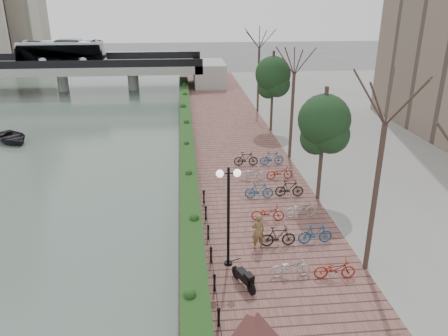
{
  "coord_description": "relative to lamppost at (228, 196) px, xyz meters",
  "views": [
    {
      "loc": [
        0.41,
        -13.33,
        11.36
      ],
      "look_at": [
        2.68,
        10.5,
        2.0
      ],
      "focal_mm": 35.0,
      "sensor_mm": 36.0,
      "label": 1
    }
  ],
  "objects": [
    {
      "name": "hedge",
      "position": [
        -1.53,
        17.18,
        -3.0
      ],
      "size": [
        1.1,
        56.0,
        0.6
      ],
      "primitive_type": "cube",
      "color": "#1F3D16",
      "rests_on": "promenade"
    },
    {
      "name": "promenade",
      "position": [
        1.87,
        14.68,
        -3.55
      ],
      "size": [
        8.0,
        75.0,
        0.5
      ],
      "primitive_type": "cube",
      "color": "brown",
      "rests_on": "ground"
    },
    {
      "name": "ground",
      "position": [
        -2.13,
        -2.82,
        -3.8
      ],
      "size": [
        220.0,
        220.0,
        0.0
      ],
      "primitive_type": "plane",
      "color": "#59595B",
      "rests_on": "ground"
    },
    {
      "name": "boat",
      "position": [
        -16.15,
        20.4,
        -3.35
      ],
      "size": [
        4.86,
        5.04,
        0.85
      ],
      "primitive_type": "imported",
      "rotation": [
        0.0,
        0.0,
        0.67
      ],
      "color": "black",
      "rests_on": "river_water"
    },
    {
      "name": "river_water",
      "position": [
        -17.13,
        22.18,
        -3.79
      ],
      "size": [
        30.0,
        130.0,
        0.02
      ],
      "primitive_type": "cube",
      "color": "#495B50",
      "rests_on": "ground"
    },
    {
      "name": "chain_fence",
      "position": [
        -0.73,
        -0.82,
        -2.95
      ],
      "size": [
        0.1,
        14.1,
        0.7
      ],
      "color": "black",
      "rests_on": "promenade"
    },
    {
      "name": "street_trees",
      "position": [
        5.87,
        9.87,
        -0.11
      ],
      "size": [
        3.2,
        37.12,
        6.8
      ],
      "color": "#31231D",
      "rests_on": "promenade"
    },
    {
      "name": "pedestrian",
      "position": [
        1.5,
        1.18,
        -2.41
      ],
      "size": [
        0.71,
        0.54,
        1.76
      ],
      "primitive_type": "imported",
      "rotation": [
        0.0,
        0.0,
        3.33
      ],
      "color": "brown",
      "rests_on": "promenade"
    },
    {
      "name": "bicycle_parking",
      "position": [
        3.37,
        5.09,
        -2.82
      ],
      "size": [
        2.4,
        14.69,
        1.0
      ],
      "color": "#AEAFB3",
      "rests_on": "promenade"
    },
    {
      "name": "inland_pavement",
      "position": [
        17.87,
        14.68,
        -3.55
      ],
      "size": [
        24.0,
        75.0,
        0.5
      ],
      "primitive_type": "cube",
      "color": "gray",
      "rests_on": "ground"
    },
    {
      "name": "motorcycle",
      "position": [
        0.45,
        -1.61,
        -2.84
      ],
      "size": [
        0.99,
        1.52,
        0.91
      ],
      "primitive_type": null,
      "rotation": [
        0.0,
        0.0,
        0.4
      ],
      "color": "black",
      "rests_on": "promenade"
    },
    {
      "name": "lamppost",
      "position": [
        0.0,
        0.0,
        0.0
      ],
      "size": [
        1.02,
        0.32,
        4.53
      ],
      "color": "black",
      "rests_on": "promenade"
    },
    {
      "name": "bridge",
      "position": [
        -17.07,
        42.18,
        -0.42
      ],
      "size": [
        36.0,
        10.77,
        6.5
      ],
      "color": "#9B9B96",
      "rests_on": "ground"
    }
  ]
}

